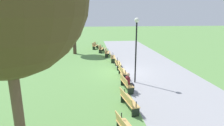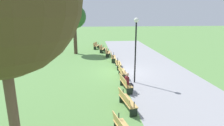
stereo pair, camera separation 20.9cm
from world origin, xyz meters
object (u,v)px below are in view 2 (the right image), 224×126
Objects in this scene: bench_0 at (96,45)px; bench_6 at (125,83)px; bench_4 at (118,63)px; tree_3 at (74,17)px; person_seated at (128,81)px; bench_2 at (107,52)px; bench_5 at (122,71)px; bench_3 at (113,57)px; bench_1 at (102,48)px; lamp_post at (136,39)px; bench_7 at (127,101)px.

bench_0 is 1.01× the size of bench_6.
bench_4 is 8.94m from tree_3.
bench_2 is at bearing 176.91° from person_seated.
bench_2 is 7.62m from bench_5.
bench_2 is at bearing -166.21° from bench_3.
bench_6 is (10.14, 0.35, 0.00)m from bench_2.
bench_2 is 1.01× the size of bench_3.
bench_2 is at bearing 25.62° from bench_1.
bench_7 is at bearing -18.19° from lamp_post.
bench_1 is at bearing -170.16° from bench_4.
bench_2 is 1.02× the size of bench_4.
bench_6 is at bearing -5.91° from bench_5.
bench_6 is at bearing 18.97° from tree_3.
lamp_post is (-1.48, 0.73, 2.43)m from person_seated.
bench_2 is 10.36m from person_seated.
person_seated is (12.84, 1.03, 0.17)m from bench_1.
bench_3 is 0.30× the size of tree_3.
bench_5 is at bearing 25.64° from bench_0.
bench_4 is (9.99, 1.73, 0.00)m from bench_0.
bench_7 is 15.41m from tree_3.
bench_3 is 1.01× the size of bench_5.
bench_6 is (2.54, -0.17, 0.00)m from bench_5.
bench_0 is 1.00× the size of bench_1.
bench_0 is at bearing 174.06° from bench_7.
bench_5 is at bearing 173.87° from person_seated.
bench_1 and bench_6 have the same top height.
bench_5 is at bearing -150.22° from lamp_post.
bench_7 is at bearing 21.70° from bench_0.
bench_5 is 0.29× the size of tree_3.
bench_0 is 0.39× the size of lamp_post.
bench_1 is 5.10m from tree_3.
lamp_post is at bearing 25.14° from tree_3.
bench_0 is 1.47× the size of person_seated.
bench_1 is at bearing -164.24° from bench_3.
bench_3 is at bearing 174.08° from bench_6.
bench_7 is 0.39× the size of lamp_post.
bench_6 is at bearing 17.75° from bench_1.
bench_1 is 5.08m from bench_3.
person_seated reaches higher than bench_0.
bench_0 and bench_4 have the same top height.
lamp_post reaches higher than person_seated.
tree_3 is at bearing -175.31° from bench_7.
bench_6 is at bearing 162.26° from bench_7.
bench_3 is at bearing 29.57° from bench_0.
bench_0 is at bearing -162.27° from bench_3.
bench_5 is 2.54m from bench_6.
bench_1 and bench_3 have the same top height.
bench_6 is 1.45× the size of person_seated.
lamp_post reaches higher than bench_6.
bench_1 is at bearing -158.32° from bench_2.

